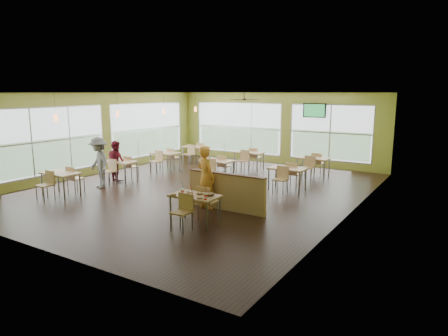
{
  "coord_description": "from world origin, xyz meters",
  "views": [
    {
      "loc": [
        7.6,
        -10.62,
        3.22
      ],
      "look_at": [
        1.36,
        -0.64,
        0.97
      ],
      "focal_mm": 32.0,
      "sensor_mm": 36.0,
      "label": 1
    }
  ],
  "objects_px": {
    "half_wall_divider": "(226,192)",
    "main_table": "(195,200)",
    "food_basket": "(210,194)",
    "man_plaid": "(206,177)"
  },
  "relations": [
    {
      "from": "main_table",
      "to": "food_basket",
      "type": "distance_m",
      "value": 0.4
    },
    {
      "from": "half_wall_divider",
      "to": "main_table",
      "type": "bearing_deg",
      "value": -90.0
    },
    {
      "from": "half_wall_divider",
      "to": "food_basket",
      "type": "distance_m",
      "value": 1.38
    },
    {
      "from": "main_table",
      "to": "food_basket",
      "type": "xyz_separation_m",
      "value": [
        0.35,
        0.14,
        0.15
      ]
    },
    {
      "from": "man_plaid",
      "to": "food_basket",
      "type": "distance_m",
      "value": 1.47
    },
    {
      "from": "main_table",
      "to": "half_wall_divider",
      "type": "xyz_separation_m",
      "value": [
        0.0,
        1.45,
        -0.11
      ]
    },
    {
      "from": "food_basket",
      "to": "man_plaid",
      "type": "bearing_deg",
      "value": 128.45
    },
    {
      "from": "main_table",
      "to": "half_wall_divider",
      "type": "height_order",
      "value": "half_wall_divider"
    },
    {
      "from": "main_table",
      "to": "food_basket",
      "type": "height_order",
      "value": "main_table"
    },
    {
      "from": "man_plaid",
      "to": "half_wall_divider",
      "type": "bearing_deg",
      "value": -143.78
    }
  ]
}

